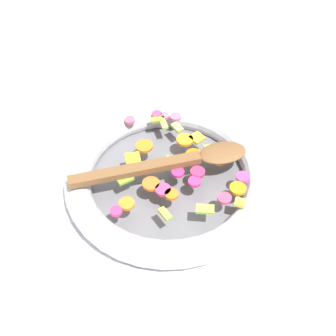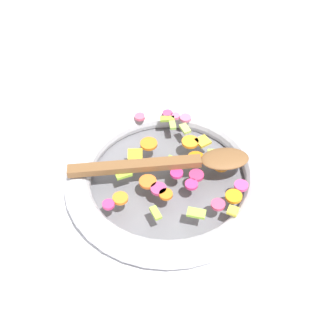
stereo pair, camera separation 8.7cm
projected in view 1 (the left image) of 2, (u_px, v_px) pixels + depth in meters
ground_plane at (168, 185)px, 0.91m from camera, size 4.00×4.00×0.00m
skillet at (168, 178)px, 0.89m from camera, size 0.39×0.39×0.05m
chopped_vegetables at (179, 164)px, 0.87m from camera, size 0.28×0.31×0.01m
wooden_spoon at (178, 161)px, 0.86m from camera, size 0.29×0.24×0.01m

